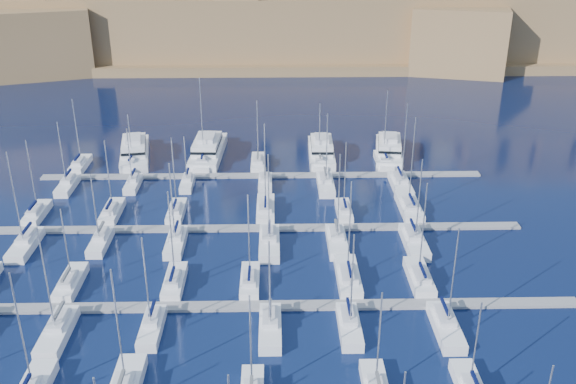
{
  "coord_description": "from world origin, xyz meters",
  "views": [
    {
      "loc": [
        2.7,
        -81.71,
        47.43
      ],
      "look_at": [
        4.51,
        6.0,
        8.29
      ],
      "focal_mm": 40.0,
      "sensor_mm": 36.0,
      "label": 1
    }
  ],
  "objects_px": {
    "motor_yacht_d": "(389,149)",
    "motor_yacht_a": "(135,151)",
    "motor_yacht_c": "(321,150)",
    "motor_yacht_b": "(208,149)"
  },
  "relations": [
    {
      "from": "motor_yacht_a",
      "to": "motor_yacht_c",
      "type": "height_order",
      "value": "same"
    },
    {
      "from": "motor_yacht_d",
      "to": "motor_yacht_a",
      "type": "bearing_deg",
      "value": 179.61
    },
    {
      "from": "motor_yacht_a",
      "to": "motor_yacht_b",
      "type": "distance_m",
      "value": 14.94
    },
    {
      "from": "motor_yacht_c",
      "to": "motor_yacht_d",
      "type": "xyz_separation_m",
      "value": [
        13.97,
        0.3,
        0.0
      ]
    },
    {
      "from": "motor_yacht_a",
      "to": "motor_yacht_b",
      "type": "height_order",
      "value": "same"
    },
    {
      "from": "motor_yacht_c",
      "to": "motor_yacht_b",
      "type": "bearing_deg",
      "value": 176.98
    },
    {
      "from": "motor_yacht_a",
      "to": "motor_yacht_d",
      "type": "xyz_separation_m",
      "value": [
        52.28,
        -0.35,
        0.0
      ]
    },
    {
      "from": "motor_yacht_a",
      "to": "motor_yacht_c",
      "type": "distance_m",
      "value": 38.31
    },
    {
      "from": "motor_yacht_a",
      "to": "motor_yacht_b",
      "type": "bearing_deg",
      "value": 2.23
    },
    {
      "from": "motor_yacht_b",
      "to": "motor_yacht_c",
      "type": "relative_size",
      "value": 1.16
    }
  ]
}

